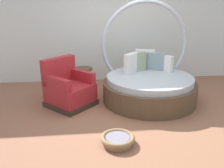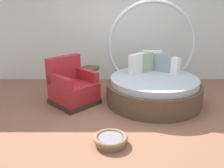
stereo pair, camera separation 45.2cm
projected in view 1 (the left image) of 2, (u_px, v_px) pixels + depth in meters
The scene contains 6 objects.
ground_plane at pixel (125, 115), 4.57m from camera, with size 8.00×8.00×0.02m, color #936047.
back_wall at pixel (112, 19), 6.19m from camera, with size 8.00×0.12×3.14m, color silver.
round_daybed at pixel (148, 82), 5.17m from camera, with size 1.93×1.93×2.04m.
red_armchair at pixel (68, 89), 4.89m from camera, with size 1.13×1.13×0.94m.
pet_basket at pixel (118, 139), 3.61m from camera, with size 0.51×0.51×0.13m.
side_table at pixel (83, 72), 5.74m from camera, with size 0.44×0.44×0.52m.
Camera 1 is at (-0.70, -4.09, 1.99)m, focal length 39.49 mm.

